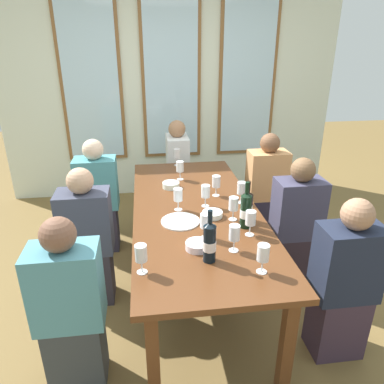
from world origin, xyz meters
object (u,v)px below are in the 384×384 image
wine_glass_5 (242,189)px  wine_glass_7 (178,195)px  wine_bottle_2 (246,210)px  seated_person_6 (178,171)px  wine_bottle_0 (210,242)px  wine_glass_8 (141,254)px  wine_glass_3 (206,192)px  wine_glass_6 (180,167)px  wine_glass_4 (251,219)px  wine_glass_1 (206,221)px  seated_person_2 (70,310)px  seated_person_0 (88,241)px  seated_person_3 (344,285)px  wine_glass_11 (177,154)px  tasting_bowl_1 (171,185)px  tasting_bowl_2 (212,214)px  wine_bottle_1 (247,206)px  tasting_bowl_0 (197,246)px  white_plate_0 (180,221)px  seated_person_1 (296,226)px  wine_glass_2 (234,204)px  dining_table (196,217)px  wine_glass_10 (216,182)px  wine_glass_9 (234,233)px  wine_glass_0 (263,253)px  seated_person_4 (98,199)px  seated_person_5 (266,190)px

wine_glass_5 → wine_glass_7: bearing=-172.8°
wine_bottle_2 → seated_person_6: seated_person_6 is taller
wine_bottle_0 → wine_glass_8: 0.40m
wine_glass_3 → wine_glass_7: (-0.21, -0.04, 0.00)m
wine_glass_6 → wine_glass_4: bearing=-71.8°
wine_glass_1 → seated_person_2: size_ratio=0.16×
wine_glass_4 → seated_person_0: bearing=159.1°
seated_person_6 → wine_glass_8: bearing=-100.5°
wine_glass_3 → wine_glass_5: bearing=5.2°
wine_glass_4 → seated_person_3: 0.70m
wine_glass_11 → seated_person_2: 1.99m
wine_glass_4 → wine_glass_11: same height
tasting_bowl_1 → tasting_bowl_2: (0.25, -0.59, -0.00)m
wine_bottle_1 → wine_glass_7: wine_bottle_1 is taller
seated_person_3 → tasting_bowl_0: bearing=167.7°
white_plate_0 → wine_glass_8: (-0.27, -0.57, 0.11)m
wine_glass_3 → seated_person_1: (0.74, -0.03, -0.34)m
wine_bottle_2 → wine_glass_2: size_ratio=1.90×
tasting_bowl_0 → wine_glass_7: size_ratio=0.85×
tasting_bowl_0 → seated_person_1: (0.89, 0.57, -0.24)m
wine_glass_11 → seated_person_0: 1.34m
dining_table → white_plate_0: size_ratio=8.05×
wine_glass_1 → wine_glass_10: (0.20, 0.66, 0.00)m
wine_bottle_2 → wine_glass_2: 0.13m
wine_bottle_1 → wine_glass_2: wine_bottle_1 is taller
wine_glass_8 → wine_glass_9: bearing=15.1°
wine_bottle_1 → seated_person_1: bearing=25.9°
wine_glass_11 → seated_person_0: (-0.78, -1.04, -0.33)m
tasting_bowl_0 → wine_glass_5: 0.77m
seated_person_1 → seated_person_2: (-1.65, -0.78, 0.00)m
wine_glass_6 → wine_glass_9: 1.26m
wine_glass_8 → wine_bottle_1: bearing=35.4°
tasting_bowl_1 → wine_glass_0: wine_glass_0 is taller
tasting_bowl_2 → seated_person_6: bearing=93.7°
white_plate_0 → wine_glass_11: bearing=85.7°
seated_person_4 → seated_person_1: bearing=-24.8°
wine_glass_3 → seated_person_4: (-0.91, 0.73, -0.34)m
tasting_bowl_2 → seated_person_3: bearing=-40.3°
tasting_bowl_2 → seated_person_2: size_ratio=0.13×
wine_glass_3 → seated_person_2: size_ratio=0.16×
tasting_bowl_0 → tasting_bowl_1: 1.01m
wine_bottle_2 → seated_person_2: 1.25m
seated_person_0 → seated_person_5: size_ratio=1.00×
dining_table → tasting_bowl_1: size_ratio=15.05×
wine_glass_2 → wine_bottle_0: bearing=-118.0°
wine_glass_0 → wine_glass_3: 0.90m
wine_glass_5 → wine_glass_7: 0.51m
wine_bottle_1 → seated_person_3: seated_person_3 is taller
tasting_bowl_1 → wine_glass_10: wine_glass_10 is taller
wine_glass_4 → wine_glass_11: 1.51m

